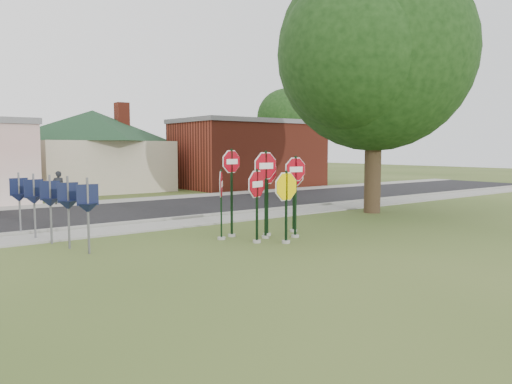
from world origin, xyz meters
TOP-DOWN VIEW (x-y plane):
  - ground at (0.00, 0.00)m, footprint 120.00×120.00m
  - sidewalk_near at (0.00, 5.50)m, footprint 60.00×1.60m
  - road at (0.00, 10.00)m, footprint 60.00×7.00m
  - sidewalk_far at (0.00, 14.30)m, footprint 60.00×1.60m
  - curb at (0.00, 6.50)m, footprint 60.00×0.20m
  - stop_sign_center at (0.08, 1.48)m, footprint 1.16×0.24m
  - stop_sign_yellow at (0.05, 0.49)m, footprint 1.16×0.24m
  - stop_sign_left at (-0.58, 1.05)m, footprint 1.06×0.34m
  - stop_sign_right at (0.91, 1.04)m, footprint 1.01×0.24m
  - stop_sign_back_right at (0.39, 1.79)m, footprint 1.09×0.24m
  - stop_sign_back_left at (-0.59, 2.33)m, footprint 0.97×0.24m
  - stop_sign_far_right at (1.55, 1.85)m, footprint 0.25×0.97m
  - stop_sign_far_left at (-1.13, 2.10)m, footprint 0.67×0.89m
  - route_sign_row at (-5.40, 4.50)m, footprint 1.43×4.63m
  - building_house at (2.00, 22.00)m, footprint 11.60×11.60m
  - building_brick at (12.00, 18.50)m, footprint 10.20×6.20m
  - oak_tree at (7.50, 3.50)m, footprint 11.79×11.19m
  - bg_tree_right at (22.00, 26.00)m, footprint 5.60×5.60m
  - pedestrian at (-2.38, 14.49)m, footprint 0.64×0.48m

SIDE VIEW (x-z plane):
  - ground at x=0.00m, z-range 0.00..0.00m
  - road at x=0.00m, z-range 0.00..0.04m
  - sidewalk_near at x=0.00m, z-range 0.00..0.06m
  - sidewalk_far at x=0.00m, z-range 0.00..0.06m
  - curb at x=0.00m, z-range 0.00..0.14m
  - pedestrian at x=-2.38m, z-range 0.06..1.66m
  - route_sign_row at x=-5.40m, z-range 0.22..2.22m
  - stop_sign_yellow at x=0.05m, z-range 0.23..2.46m
  - stop_sign_far_left at x=-1.13m, z-range 0.23..2.47m
  - stop_sign_left at x=-0.58m, z-range 0.24..2.51m
  - stop_sign_far_right at x=1.55m, z-range 0.25..2.63m
  - stop_sign_back_right at x=0.39m, z-range 0.31..2.89m
  - stop_sign_right at x=0.91m, z-range 0.31..2.92m
  - stop_sign_back_left at x=-0.59m, z-range 0.34..3.17m
  - stop_sign_center at x=0.08m, z-range 0.38..3.18m
  - building_brick at x=12.00m, z-range 0.03..4.78m
  - building_house at x=2.00m, z-range 0.55..6.75m
  - bg_tree_right at x=22.00m, z-range 1.38..9.78m
  - oak_tree at x=7.50m, z-range 1.31..12.13m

